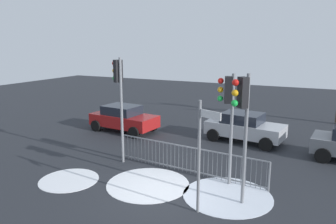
{
  "coord_description": "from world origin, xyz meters",
  "views": [
    {
      "loc": [
        4.44,
        -8.69,
        4.92
      ],
      "look_at": [
        -0.85,
        2.17,
        2.31
      ],
      "focal_mm": 34.28,
      "sensor_mm": 36.0,
      "label": 1
    }
  ],
  "objects_px": {
    "traffic_light_foreground_left": "(119,86)",
    "direction_sign_post": "(200,152)",
    "traffic_light_mid_left": "(228,104)",
    "car_red_far": "(123,118)",
    "car_silver_near": "(244,127)",
    "traffic_light_foreground_right": "(242,111)"
  },
  "relations": [
    {
      "from": "traffic_light_foreground_left",
      "to": "direction_sign_post",
      "type": "distance_m",
      "value": 5.31
    },
    {
      "from": "traffic_light_foreground_left",
      "to": "traffic_light_mid_left",
      "type": "height_order",
      "value": "traffic_light_foreground_left"
    },
    {
      "from": "traffic_light_foreground_left",
      "to": "direction_sign_post",
      "type": "relative_size",
      "value": 1.29
    },
    {
      "from": "car_red_far",
      "to": "traffic_light_foreground_left",
      "type": "bearing_deg",
      "value": -52.06
    },
    {
      "from": "traffic_light_mid_left",
      "to": "car_silver_near",
      "type": "bearing_deg",
      "value": -12.93
    },
    {
      "from": "traffic_light_mid_left",
      "to": "direction_sign_post",
      "type": "distance_m",
      "value": 2.48
    },
    {
      "from": "traffic_light_foreground_left",
      "to": "traffic_light_mid_left",
      "type": "xyz_separation_m",
      "value": [
        4.6,
        -0.27,
        -0.32
      ]
    },
    {
      "from": "direction_sign_post",
      "to": "car_red_far",
      "type": "distance_m",
      "value": 9.69
    },
    {
      "from": "direction_sign_post",
      "to": "car_silver_near",
      "type": "distance_m",
      "value": 7.73
    },
    {
      "from": "traffic_light_foreground_left",
      "to": "traffic_light_foreground_right",
      "type": "bearing_deg",
      "value": -83.16
    },
    {
      "from": "direction_sign_post",
      "to": "car_silver_near",
      "type": "bearing_deg",
      "value": 115.47
    },
    {
      "from": "car_silver_near",
      "to": "car_red_far",
      "type": "bearing_deg",
      "value": -163.16
    },
    {
      "from": "traffic_light_foreground_left",
      "to": "car_red_far",
      "type": "distance_m",
      "value": 5.36
    },
    {
      "from": "traffic_light_foreground_right",
      "to": "direction_sign_post",
      "type": "height_order",
      "value": "traffic_light_foreground_right"
    },
    {
      "from": "car_silver_near",
      "to": "direction_sign_post",
      "type": "bearing_deg",
      "value": -78.98
    },
    {
      "from": "traffic_light_foreground_right",
      "to": "traffic_light_foreground_left",
      "type": "bearing_deg",
      "value": 31.16
    },
    {
      "from": "traffic_light_foreground_right",
      "to": "car_silver_near",
      "type": "distance_m",
      "value": 7.1
    },
    {
      "from": "traffic_light_mid_left",
      "to": "direction_sign_post",
      "type": "relative_size",
      "value": 1.16
    },
    {
      "from": "traffic_light_foreground_right",
      "to": "car_red_far",
      "type": "height_order",
      "value": "traffic_light_foreground_right"
    },
    {
      "from": "direction_sign_post",
      "to": "car_red_far",
      "type": "xyz_separation_m",
      "value": [
        -7.03,
        6.58,
        -1.12
      ]
    },
    {
      "from": "traffic_light_foreground_right",
      "to": "car_red_far",
      "type": "relative_size",
      "value": 1.03
    },
    {
      "from": "direction_sign_post",
      "to": "car_silver_near",
      "type": "height_order",
      "value": "direction_sign_post"
    }
  ]
}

